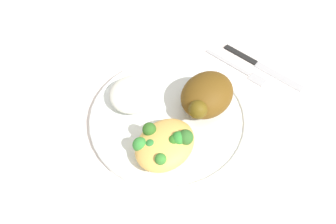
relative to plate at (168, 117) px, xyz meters
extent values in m
plane|color=white|center=(0.00, 0.00, -0.01)|extent=(2.00, 2.00, 0.00)
cylinder|color=white|center=(0.00, 0.00, 0.00)|extent=(0.29, 0.29, 0.01)
torus|color=white|center=(0.00, 0.00, 0.00)|extent=(0.30, 0.30, 0.01)
ellipsoid|color=brown|center=(-0.06, 0.04, 0.04)|extent=(0.11, 0.09, 0.07)
sphere|color=#5C4710|center=(-0.02, 0.05, 0.05)|extent=(0.03, 0.03, 0.03)
ellipsoid|color=white|center=(0.02, -0.07, 0.02)|extent=(0.09, 0.09, 0.03)
ellipsoid|color=#EBB456|center=(0.06, 0.05, 0.03)|extent=(0.11, 0.09, 0.04)
sphere|color=#39862F|center=(0.09, 0.06, 0.04)|extent=(0.02, 0.02, 0.02)
sphere|color=#307121|center=(0.05, 0.06, 0.04)|extent=(0.02, 0.02, 0.02)
sphere|color=#316822|center=(0.06, 0.01, 0.04)|extent=(0.02, 0.02, 0.02)
sphere|color=#388F38|center=(0.09, 0.02, 0.03)|extent=(0.03, 0.03, 0.03)
sphere|color=#316829|center=(0.03, 0.07, 0.04)|extent=(0.03, 0.03, 0.03)
sphere|color=#308235|center=(0.08, 0.03, 0.04)|extent=(0.02, 0.02, 0.02)
sphere|color=#328C33|center=(0.04, 0.06, 0.04)|extent=(0.02, 0.02, 0.02)
sphere|color=#418731|center=(0.04, 0.04, 0.03)|extent=(0.02, 0.02, 0.02)
cube|color=#B2B2B7|center=(-0.20, 0.00, 0.00)|extent=(0.01, 0.11, 0.01)
cube|color=#B2B2B7|center=(-0.20, 0.07, -0.01)|extent=(0.02, 0.03, 0.00)
cube|color=black|center=(-0.23, 0.01, 0.00)|extent=(0.01, 0.08, 0.01)
cube|color=#B2B2B7|center=(-0.23, 0.10, -0.01)|extent=(0.02, 0.11, 0.00)
cube|color=white|center=(0.22, -0.11, -0.01)|extent=(0.13, 0.15, 0.00)
camera|label=1|loc=(0.28, 0.24, 0.53)|focal=36.77mm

